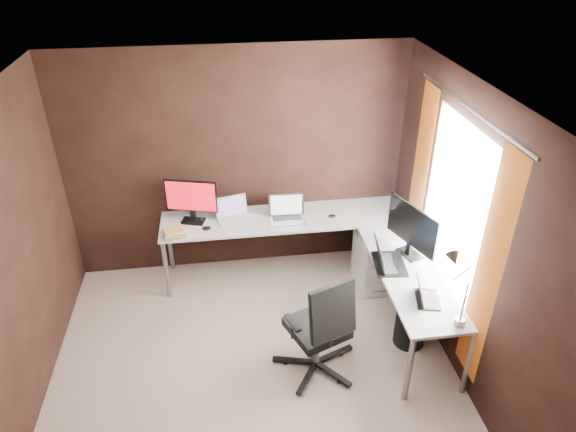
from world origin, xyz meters
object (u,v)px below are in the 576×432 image
Objects in this scene: book_stack at (174,233)px; office_chair at (319,343)px; laptop_black_big at (386,260)px; desk_lamp at (456,279)px; wastebasket at (410,328)px; laptop_silver at (287,214)px; drawer_pedestal at (376,261)px; monitor_left at (191,199)px; monitor_right at (412,228)px; laptop_white at (233,214)px; laptop_black_small at (425,296)px.

office_chair is (1.26, -1.28, -0.45)m from book_stack.
office_chair is (-0.71, -0.50, -0.48)m from laptop_black_big.
wastebasket is at bearing 76.76° from desk_lamp.
laptop_silver is at bearing 71.62° from office_chair.
wastebasket is (-0.06, 0.52, -0.97)m from desk_lamp.
drawer_pedestal is at bearing 94.35° from wastebasket.
monitor_left reaches higher than book_stack.
monitor_right is 0.95m from wastebasket.
monitor_right is 0.94× the size of desk_lamp.
monitor_left is at bearing 45.05° from monitor_right.
laptop_black_big is at bearing -50.47° from laptop_white.
laptop_black_big is 1.39× the size of laptop_black_small.
laptop_white is 1.25× the size of laptop_black_small.
laptop_silver is 1.19m from book_stack.
desk_lamp reaches higher than book_stack.
monitor_right reaches higher than wastebasket.
laptop_white is at bearing 39.85° from monitor_right.
wastebasket is at bearing -8.61° from office_chair.
laptop_black_big is 0.99m from office_chair.
laptop_black_small is at bearing -55.05° from laptop_silver.
laptop_silver reaches higher than book_stack.
wastebasket is at bearing 5.16° from laptop_black_small.
office_chair is 3.12× the size of wastebasket.
laptop_silver is at bearing 101.10° from desk_lamp.
laptop_silver reaches higher than wastebasket.
book_stack is at bearing 153.96° from wastebasket.
drawer_pedestal is 1.42m from office_chair.
laptop_black_big is at bearing 13.26° from office_chair.
laptop_black_small is 1.21× the size of book_stack.
laptop_black_big is 0.71m from wastebasket.
monitor_left reaches higher than office_chair.
monitor_left reaches higher than laptop_silver.
office_chair is at bearing 131.43° from laptop_black_big.
laptop_silver is at bearing 46.31° from laptop_black_small.
drawer_pedestal is 0.90m from monitor_right.
wastebasket is (1.58, -1.33, -0.61)m from laptop_white.
desk_lamp reaches higher than laptop_silver.
desk_lamp is 0.62× the size of office_chair.
monitor_right is at bearing -16.43° from book_stack.
laptop_white is (0.42, -0.00, -0.22)m from monitor_left.
laptop_white is at bearing 164.86° from drawer_pedestal.
monitor_right reaches higher than book_stack.
office_chair is (-0.89, 0.04, -0.46)m from laptop_black_small.
monitor_left reaches higher than laptop_white.
laptop_black_big is 0.41× the size of office_chair.
office_chair is at bearing -45.45° from book_stack.
laptop_white is 1.00× the size of laptop_silver.
desk_lamp is at bearing -146.36° from laptop_black_small.
desk_lamp is at bearing -82.97° from wastebasket.
office_chair reaches higher than drawer_pedestal.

